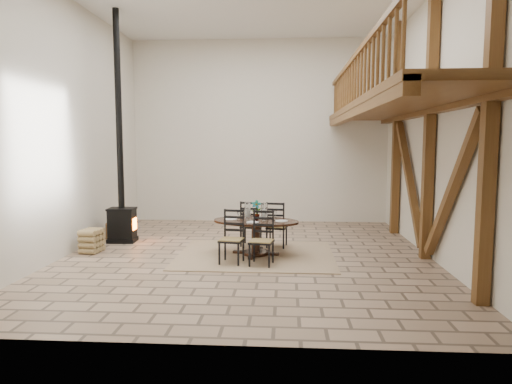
# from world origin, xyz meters

# --- Properties ---
(ground) EXTENTS (8.00, 8.00, 0.00)m
(ground) POSITION_xyz_m (0.00, 0.00, 0.00)
(ground) COLOR tan
(ground) RESTS_ON ground
(room_shell) EXTENTS (7.02, 8.02, 5.01)m
(room_shell) POSITION_xyz_m (1.19, 0.00, 3.01)
(room_shell) COLOR silver
(room_shell) RESTS_ON ground
(rug) EXTENTS (3.00, 2.50, 0.02)m
(rug) POSITION_xyz_m (0.16, 0.02, 0.01)
(rug) COLOR tan
(rug) RESTS_ON ground
(dining_table) EXTENTS (1.82, 1.99, 1.08)m
(dining_table) POSITION_xyz_m (0.16, 0.03, 0.40)
(dining_table) COLOR black
(dining_table) RESTS_ON ground
(wood_stove) EXTENTS (0.61, 0.48, 5.00)m
(wood_stove) POSITION_xyz_m (-2.86, 1.04, 1.15)
(wood_stove) COLOR black
(wood_stove) RESTS_ON ground
(log_basket) EXTENTS (0.52, 0.52, 0.43)m
(log_basket) POSITION_xyz_m (-3.15, 1.49, 0.19)
(log_basket) COLOR brown
(log_basket) RESTS_ON ground
(log_stack) EXTENTS (0.40, 0.51, 0.47)m
(log_stack) POSITION_xyz_m (-3.12, 0.04, 0.24)
(log_stack) COLOR #A08B59
(log_stack) RESTS_ON ground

